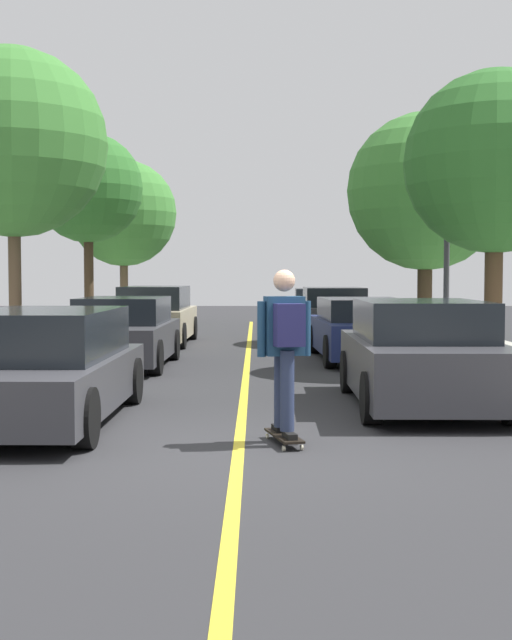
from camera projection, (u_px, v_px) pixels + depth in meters
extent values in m
plane|color=#2D2D30|center=(241.00, 448.00, 8.82)|extent=(80.00, 80.00, 0.00)
cube|color=gold|center=(246.00, 394.00, 12.81)|extent=(0.12, 39.20, 0.01)
cube|color=#38383D|center=(43.00, 383.00, 10.30)|extent=(1.90, 4.50, 0.60)
cube|color=black|center=(46.00, 333.00, 10.45)|extent=(1.65, 2.86, 0.58)
cylinder|color=black|center=(87.00, 418.00, 8.76)|extent=(0.23, 0.64, 0.64)
cylinder|color=black|center=(134.00, 381.00, 11.83)|extent=(0.23, 0.64, 0.64)
cylinder|color=black|center=(12.00, 381.00, 11.86)|extent=(0.23, 0.64, 0.64)
cube|color=#38383D|center=(124.00, 341.00, 16.55)|extent=(1.87, 4.17, 0.66)
cube|color=black|center=(126.00, 310.00, 16.75)|extent=(1.62, 2.36, 0.50)
cylinder|color=black|center=(158.00, 357.00, 15.18)|extent=(0.23, 0.64, 0.64)
cylinder|color=black|center=(64.00, 357.00, 15.22)|extent=(0.23, 0.64, 0.64)
cylinder|color=black|center=(175.00, 345.00, 17.91)|extent=(0.23, 0.64, 0.64)
cylinder|color=black|center=(96.00, 345.00, 17.95)|extent=(0.23, 0.64, 0.64)
cube|color=#BCAD89|center=(158.00, 323.00, 22.04)|extent=(1.83, 4.46, 0.73)
cube|color=black|center=(157.00, 297.00, 21.98)|extent=(1.59, 2.77, 0.58)
cylinder|color=black|center=(183.00, 336.00, 20.52)|extent=(0.23, 0.64, 0.64)
cylinder|color=black|center=(115.00, 336.00, 20.55)|extent=(0.23, 0.64, 0.64)
cylinder|color=black|center=(195.00, 328.00, 23.54)|extent=(0.23, 0.64, 0.64)
cylinder|color=black|center=(136.00, 328.00, 23.58)|extent=(0.23, 0.64, 0.64)
cube|color=#38383D|center=(424.00, 367.00, 11.53)|extent=(1.87, 4.19, 0.74)
cube|color=black|center=(423.00, 320.00, 11.59)|extent=(1.63, 2.47, 0.52)
cylinder|color=black|center=(351.00, 372.00, 12.94)|extent=(0.23, 0.64, 0.64)
cylinder|color=black|center=(463.00, 372.00, 12.92)|extent=(0.23, 0.64, 0.64)
cylinder|color=black|center=(373.00, 398.00, 10.18)|extent=(0.23, 0.64, 0.64)
cube|color=navy|center=(365.00, 336.00, 17.88)|extent=(2.00, 4.58, 0.67)
cube|color=black|center=(364.00, 309.00, 17.94)|extent=(1.72, 2.74, 0.44)
cylinder|color=black|center=(316.00, 339.00, 19.43)|extent=(0.24, 0.65, 0.64)
cylinder|color=black|center=(392.00, 339.00, 19.48)|extent=(0.24, 0.65, 0.64)
cylinder|color=black|center=(332.00, 352.00, 16.31)|extent=(0.24, 0.65, 0.64)
cylinder|color=black|center=(423.00, 351.00, 16.36)|extent=(0.24, 0.65, 0.64)
cube|color=#38383D|center=(335.00, 318.00, 24.84)|extent=(1.93, 4.11, 0.70)
cube|color=black|center=(336.00, 297.00, 24.57)|extent=(1.69, 2.63, 0.54)
cylinder|color=black|center=(303.00, 323.00, 26.21)|extent=(0.23, 0.64, 0.64)
cylinder|color=black|center=(360.00, 323.00, 26.19)|extent=(0.23, 0.64, 0.64)
cylinder|color=black|center=(307.00, 328.00, 23.52)|extent=(0.23, 0.64, 0.64)
cylinder|color=black|center=(371.00, 328.00, 23.50)|extent=(0.23, 0.64, 0.64)
cube|color=#B7B7BC|center=(321.00, 311.00, 30.42)|extent=(2.01, 4.35, 0.61)
cube|color=black|center=(321.00, 295.00, 30.48)|extent=(1.73, 2.52, 0.51)
cylinder|color=black|center=(296.00, 314.00, 31.90)|extent=(0.24, 0.65, 0.64)
cylinder|color=black|center=(343.00, 314.00, 31.84)|extent=(0.24, 0.65, 0.64)
cylinder|color=black|center=(297.00, 318.00, 29.01)|extent=(0.24, 0.65, 0.64)
cylinder|color=black|center=(349.00, 318.00, 28.95)|extent=(0.24, 0.65, 0.64)
cylinder|color=brown|center=(17.00, 277.00, 16.73)|extent=(0.25, 0.25, 3.23)
sphere|color=#3D7F33|center=(15.00, 143.00, 16.59)|extent=(3.68, 3.68, 3.68)
cylinder|color=#3D2D1E|center=(91.00, 279.00, 24.13)|extent=(0.27, 0.27, 3.08)
sphere|color=#2D6B28|center=(90.00, 188.00, 24.00)|extent=(3.09, 3.09, 3.09)
cylinder|color=brown|center=(126.00, 283.00, 30.56)|extent=(0.29, 0.29, 2.73)
sphere|color=#3D7F33|center=(126.00, 213.00, 30.43)|extent=(3.79, 3.79, 3.79)
cylinder|color=#4C3823|center=(496.00, 289.00, 15.69)|extent=(0.33, 0.33, 2.77)
sphere|color=#2D6B28|center=(498.00, 162.00, 15.57)|extent=(3.35, 3.35, 3.35)
cylinder|color=#3D2D1E|center=(427.00, 284.00, 22.08)|extent=(0.38, 0.38, 2.83)
sphere|color=#3D7F33|center=(428.00, 191.00, 21.95)|extent=(4.07, 4.07, 4.07)
cylinder|color=#38383D|center=(449.00, 241.00, 17.81)|extent=(0.12, 0.12, 4.72)
cube|color=#EAE5C6|center=(451.00, 121.00, 17.68)|extent=(0.36, 0.24, 0.20)
cube|color=black|center=(286.00, 436.00, 9.01)|extent=(0.41, 0.87, 0.02)
cylinder|color=beige|center=(269.00, 436.00, 9.33)|extent=(0.04, 0.06, 0.06)
cylinder|color=beige|center=(286.00, 435.00, 9.37)|extent=(0.04, 0.06, 0.06)
cylinder|color=beige|center=(286.00, 448.00, 8.67)|extent=(0.04, 0.06, 0.06)
cylinder|color=beige|center=(304.00, 448.00, 8.71)|extent=(0.04, 0.06, 0.06)
cube|color=#99999E|center=(278.00, 432.00, 9.35)|extent=(0.11, 0.06, 0.02)
cube|color=#99999E|center=(295.00, 444.00, 8.69)|extent=(0.11, 0.06, 0.02)
cube|color=black|center=(281.00, 428.00, 9.23)|extent=(0.16, 0.28, 0.06)
cube|color=black|center=(292.00, 435.00, 8.80)|extent=(0.16, 0.28, 0.06)
cylinder|color=#283351|center=(283.00, 388.00, 9.11)|extent=(0.18, 0.18, 0.84)
cylinder|color=#283351|center=(289.00, 391.00, 8.87)|extent=(0.18, 0.18, 0.84)
cube|color=navy|center=(286.00, 326.00, 8.95)|extent=(0.44, 0.31, 0.62)
sphere|color=tan|center=(286.00, 281.00, 8.93)|extent=(0.23, 0.23, 0.23)
cylinder|color=navy|center=(264.00, 329.00, 8.90)|extent=(0.11, 0.11, 0.58)
cylinder|color=navy|center=(309.00, 328.00, 9.01)|extent=(0.11, 0.11, 0.58)
cube|color=#1E1E4C|center=(291.00, 325.00, 8.76)|extent=(0.33, 0.25, 0.44)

